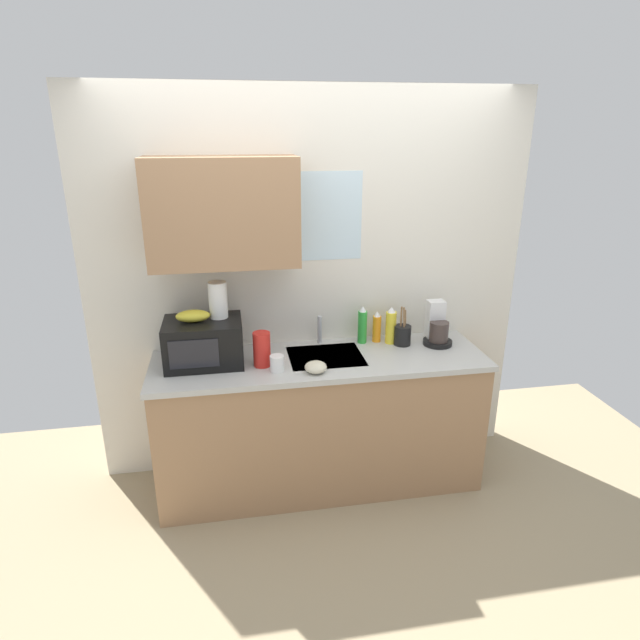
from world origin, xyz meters
TOP-DOWN VIEW (x-y plane):
  - ground_plane at (0.00, -1.20)m, footprint 5.24×4.40m
  - kitchen_wall_assembly at (-0.10, 0.31)m, footprint 2.84×0.42m
  - counter_unit at (0.00, 0.00)m, footprint 2.07×0.63m
  - sink_faucet at (0.04, 0.24)m, footprint 0.03×0.03m
  - microwave at (-0.70, 0.05)m, footprint 0.46×0.35m
  - banana_bunch at (-0.75, 0.05)m, footprint 0.20×0.11m
  - paper_towel_roll at (-0.60, 0.10)m, footprint 0.11×0.11m
  - coffee_maker at (0.80, 0.11)m, footprint 0.19×0.21m
  - dish_soap_bottle_green at (0.32, 0.20)m, footprint 0.06×0.06m
  - dish_soap_bottle_orange at (0.42, 0.20)m, footprint 0.06×0.06m
  - dish_soap_bottle_yellow at (0.50, 0.16)m, footprint 0.07×0.07m
  - cereal_canister at (-0.36, -0.05)m, footprint 0.10×0.10m
  - mug_white at (-0.28, -0.14)m, footprint 0.08×0.08m
  - utensil_crock at (0.57, 0.12)m, footprint 0.11×0.11m
  - small_bowl at (-0.06, -0.20)m, footprint 0.13×0.13m

SIDE VIEW (x-z plane):
  - ground_plane at x=0.00m, z-range -0.02..0.00m
  - counter_unit at x=0.00m, z-range 0.01..0.91m
  - small_bowl at x=-0.06m, z-range 0.90..0.96m
  - mug_white at x=-0.28m, z-range 0.90..0.99m
  - utensil_crock at x=0.57m, z-range 0.84..1.10m
  - sink_faucet at x=0.04m, z-range 0.90..1.09m
  - dish_soap_bottle_orange at x=0.42m, z-range 0.89..1.10m
  - coffee_maker at x=0.80m, z-range 0.86..1.14m
  - cereal_canister at x=-0.36m, z-range 0.90..1.11m
  - dish_soap_bottle_yellow at x=0.50m, z-range 0.89..1.14m
  - dish_soap_bottle_green at x=0.32m, z-range 0.89..1.15m
  - microwave at x=-0.70m, z-range 0.90..1.17m
  - banana_bunch at x=-0.75m, z-range 1.17..1.24m
  - paper_towel_roll at x=-0.60m, z-range 1.17..1.39m
  - kitchen_wall_assembly at x=-0.10m, z-range 0.11..2.61m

